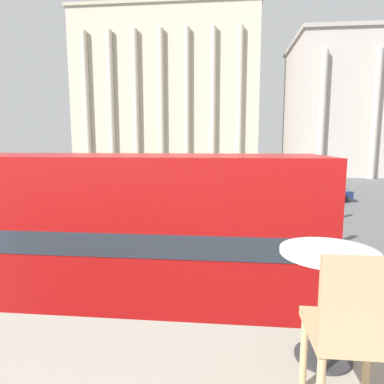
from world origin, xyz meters
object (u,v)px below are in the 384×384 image
Objects in this scene: traffic_light_mid at (286,182)px; traffic_light_near at (303,195)px; cafe_dining_table at (327,280)px; traffic_light_far at (157,171)px; car_navy at (321,192)px; pedestrian_yellow at (160,185)px; plaza_building_right at (376,108)px; double_decker_bus at (71,238)px; plaza_building_left at (169,94)px; pedestrian_blue at (309,182)px; pedestrian_white at (336,202)px; cafe_chair_0 at (354,329)px; car_white at (254,218)px.

traffic_light_near is at bearing -93.44° from traffic_light_mid.
cafe_dining_table is 24.03m from traffic_light_far.
car_navy is 2.44× the size of pedestrian_yellow.
double_decker_bus is at bearing -118.33° from plaza_building_right.
plaza_building_left reaches higher than pedestrian_blue.
traffic_light_far is at bearing 57.50° from pedestrian_white.
plaza_building_right is at bearing 60.81° from cafe_chair_0.
plaza_building_left reaches higher than cafe_dining_table.
cafe_chair_0 is 0.22× the size of car_navy.
cafe_chair_0 reaches higher than pedestrian_yellow.
plaza_building_left is at bearing 164.56° from plaza_building_right.
double_decker_bus reaches higher than traffic_light_mid.
double_decker_bus is 0.35× the size of plaza_building_left.
cafe_dining_table reaches higher than car_navy.
traffic_light_near is at bearing 46.87° from double_decker_bus.
plaza_building_right is 38.66m from traffic_light_far.
traffic_light_mid is (-17.79, -32.88, -7.20)m from plaza_building_right.
traffic_light_near is (13.33, -47.86, -10.54)m from plaza_building_left.
plaza_building_left is 32.87m from plaza_building_right.
car_navy is at bearing -118.53° from plaza_building_right.
traffic_light_mid reaches higher than car_navy.
cafe_chair_0 is at bearing -92.81° from cafe_dining_table.
car_navy is at bearing 75.15° from cafe_dining_table.
pedestrian_blue is at bearing -177.30° from pedestrian_yellow.
traffic_light_mid is 11.76m from pedestrian_yellow.
car_navy is (17.66, -34.17, -12.28)m from plaza_building_left.
pedestrian_yellow is (-8.87, 7.62, -1.25)m from traffic_light_mid.
cafe_chair_0 reaches higher than pedestrian_blue.
cafe_dining_table is 26.14m from car_navy.
plaza_building_left reaches higher than pedestrian_white.
double_decker_bus is 52.32m from plaza_building_right.
cafe_chair_0 is 0.52× the size of pedestrian_white.
pedestrian_yellow is 0.98× the size of pedestrian_white.
traffic_light_near is (6.43, 6.47, 0.08)m from double_decker_bus.
traffic_light_mid is 8.53m from car_navy.
double_decker_bus reaches higher than cafe_dining_table.
plaza_building_left reaches higher than traffic_light_mid.
car_white is at bearing 79.80° from cafe_chair_0.
cafe_chair_0 is 12.26m from traffic_light_near.
car_white is 2.39× the size of pedestrian_white.
double_decker_bus is at bearing -84.33° from traffic_light_far.
plaza_building_left is 8.24× the size of traffic_light_near.
plaza_building_right is at bearing -150.15° from pedestrian_yellow.
traffic_light_far is at bearing -17.77° from car_white.
cafe_dining_table is 0.20× the size of traffic_light_near.
traffic_light_far is 12.81m from car_navy.
traffic_light_far reaches higher than car_white.
car_white is 1.00× the size of car_navy.
pedestrian_white is (5.71, 18.31, -2.60)m from cafe_dining_table.
pedestrian_white is (-0.95, -6.80, 0.32)m from car_navy.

